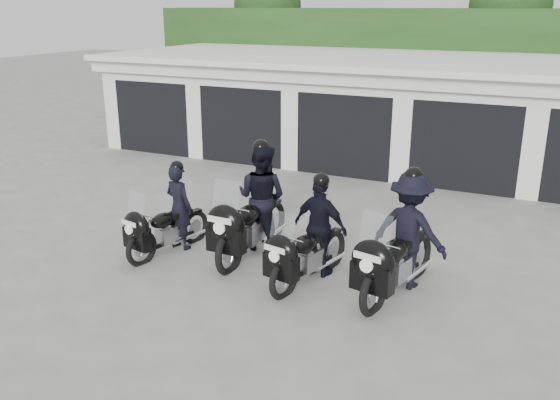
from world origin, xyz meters
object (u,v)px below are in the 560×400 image
at_px(police_bike_a, 168,217).
at_px(police_bike_b, 256,205).
at_px(police_bike_d, 404,239).
at_px(police_bike_c, 314,235).

height_order(police_bike_a, police_bike_b, police_bike_b).
bearing_deg(police_bike_d, police_bike_c, -159.59).
relative_size(police_bike_a, police_bike_d, 0.84).
height_order(police_bike_b, police_bike_c, police_bike_b).
bearing_deg(police_bike_b, police_bike_d, -5.83).
bearing_deg(police_bike_b, police_bike_c, -21.36).
height_order(police_bike_a, police_bike_d, police_bike_d).
bearing_deg(police_bike_d, police_bike_b, -175.68).
distance_m(police_bike_a, police_bike_d, 4.31).
bearing_deg(police_bike_c, police_bike_b, 169.22).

